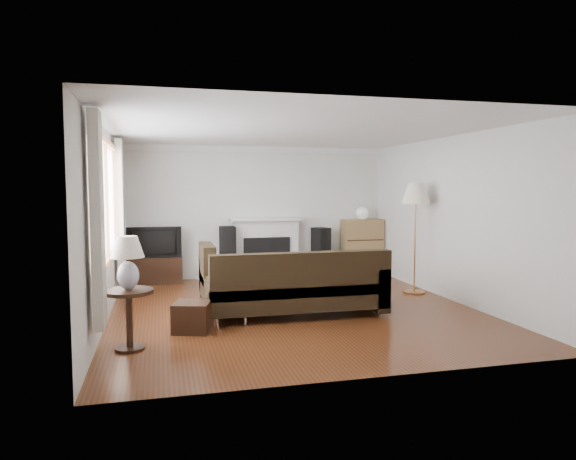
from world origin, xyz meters
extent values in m
cube|color=#542712|center=(0.00, 0.00, 0.00)|extent=(5.10, 5.60, 0.04)
cube|color=white|center=(0.00, 0.00, 2.50)|extent=(5.10, 5.60, 0.04)
cube|color=white|center=(0.00, 2.75, 1.25)|extent=(5.00, 0.04, 2.50)
cube|color=white|center=(0.00, -2.75, 1.25)|extent=(5.00, 0.04, 2.50)
cube|color=white|center=(-2.50, 0.00, 1.25)|extent=(0.04, 5.50, 2.50)
cube|color=white|center=(2.50, 0.00, 1.25)|extent=(0.04, 5.50, 2.50)
cube|color=#995F38|center=(-2.45, -0.20, 1.55)|extent=(0.12, 2.74, 1.54)
cube|color=beige|center=(-2.40, -1.72, 1.40)|extent=(0.10, 0.35, 2.10)
cube|color=beige|center=(-2.40, 1.32, 1.40)|extent=(0.10, 0.35, 2.10)
cube|color=white|center=(0.15, 2.64, 0.57)|extent=(1.40, 0.26, 1.15)
cube|color=black|center=(-1.92, 2.50, 0.24)|extent=(0.96, 0.43, 0.48)
imported|color=black|center=(-1.92, 2.50, 0.75)|extent=(0.95, 0.12, 0.55)
cube|color=black|center=(-0.60, 2.55, 0.50)|extent=(0.28, 0.33, 1.00)
cube|color=black|center=(1.22, 2.53, 0.47)|extent=(0.35, 0.39, 0.94)
cube|color=olive|center=(2.07, 2.53, 0.55)|extent=(0.79, 0.38, 1.09)
sphere|color=white|center=(2.07, 2.53, 1.21)|extent=(0.24, 0.24, 0.24)
cube|color=black|center=(-0.05, -0.33, 0.42)|extent=(2.58, 1.89, 0.83)
cube|color=#946247|center=(0.14, 1.14, 0.21)|extent=(1.19, 0.84, 0.42)
cube|color=black|center=(-1.46, -0.83, 0.18)|extent=(0.52, 0.52, 0.35)
cube|color=#AC6F3B|center=(2.19, 0.56, 0.90)|extent=(0.57, 0.57, 1.79)
cube|color=black|center=(-2.15, -1.37, 0.32)|extent=(0.51, 0.51, 0.64)
cube|color=silver|center=(-2.15, -1.37, 0.92)|extent=(0.35, 0.35, 0.56)
camera|label=1|loc=(-1.81, -6.95, 1.71)|focal=32.00mm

